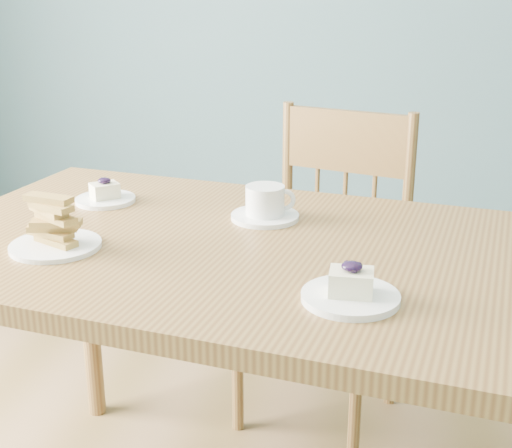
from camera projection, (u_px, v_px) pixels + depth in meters
name	position (u px, v px, depth m)	size (l,w,h in m)	color
dining_table	(257.00, 279.00, 1.52)	(1.59, 1.07, 0.79)	olive
dining_chair	(326.00, 268.00, 2.16)	(0.54, 0.52, 0.96)	olive
cheesecake_plate_near	(351.00, 291.00, 1.24)	(0.17, 0.17, 0.07)	white
cheesecake_plate_far	(105.00, 196.00, 1.78)	(0.15, 0.15, 0.06)	white
coffee_cup	(266.00, 205.00, 1.65)	(0.16, 0.16, 0.08)	white
biscotti_plate	(54.00, 230.00, 1.47)	(0.19, 0.19, 0.11)	white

